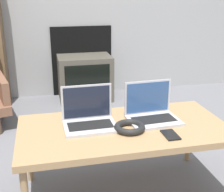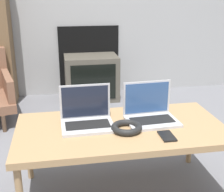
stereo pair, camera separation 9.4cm
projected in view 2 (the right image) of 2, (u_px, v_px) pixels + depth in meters
The scene contains 6 objects.
table at pixel (121, 132), 1.78m from camera, with size 1.18×0.60×0.44m.
laptop_left at pixel (87, 117), 1.78m from camera, with size 0.30×0.22×0.22m.
laptop_right at pixel (150, 112), 1.84m from camera, with size 0.30×0.23×0.22m.
headphones at pixel (127, 128), 1.71m from camera, with size 0.17×0.17×0.04m.
phone at pixel (167, 136), 1.64m from camera, with size 0.07×0.12×0.01m.
tv at pixel (91, 78), 3.46m from camera, with size 0.57×0.40×0.49m.
Camera 2 is at (-0.34, -1.37, 1.18)m, focal length 50.00 mm.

